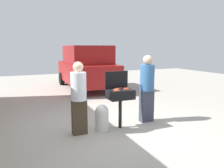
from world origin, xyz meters
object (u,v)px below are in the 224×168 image
Objects in this scene: hot_dog_5 at (120,88)px; hot_dog_2 at (117,91)px; bbq_grill at (120,96)px; hot_dog_0 at (126,89)px; person_right at (147,86)px; hot_dog_4 at (115,90)px; propane_tank at (102,117)px; person_left at (79,96)px; hot_dog_8 at (126,90)px; hot_dog_7 at (117,89)px; hot_dog_3 at (115,90)px; parked_minivan at (86,67)px; hot_dog_6 at (118,91)px; hot_dog_1 at (126,88)px.

hot_dog_2 is at bearing -128.72° from hot_dog_5.
bbq_grill is 7.21× the size of hot_dog_2.
hot_dog_0 is 0.71m from person_right.
hot_dog_4 is 1.00× the size of hot_dog_5.
propane_tank is 0.38× the size of person_left.
person_right is at bearing 14.21° from hot_dog_2.
hot_dog_5 is 0.21× the size of propane_tank.
hot_dog_0 is 1.00× the size of hot_dog_8.
hot_dog_2 and hot_dog_4 have the same top height.
hot_dog_2 is 0.22m from hot_dog_7.
hot_dog_5 is (0.19, 0.17, 0.00)m from hot_dog_3.
hot_dog_7 is at bearing 149.83° from hot_dog_0.
person_left is at bearing 174.65° from hot_dog_8.
person_left is (-1.05, -0.11, -0.07)m from hot_dog_5.
hot_dog_8 is at bearing -44.22° from bbq_grill.
hot_dog_4 is 0.03× the size of parked_minivan.
hot_dog_2 is 1.00× the size of hot_dog_5.
hot_dog_5 is 1.00× the size of hot_dog_7.
hot_dog_0 is 0.19m from hot_dog_5.
hot_dog_0 is 1.00× the size of hot_dog_2.
hot_dog_2 is 1.00× the size of hot_dog_8.
parked_minivan is at bearing 79.98° from hot_dog_6.
hot_dog_3 is at bearing -130.67° from hot_dog_7.
person_left is (-1.16, 0.04, -0.07)m from hot_dog_0.
hot_dog_7 is 0.97m from person_left.
hot_dog_6 is 0.73m from propane_tank.
bbq_grill is 0.22m from hot_dog_0.
hot_dog_5 is (0.17, 0.13, 0.00)m from hot_dog_4.
hot_dog_1 is at bearing -15.14° from hot_dog_5.
hot_dog_6 reaches higher than bbq_grill.
propane_tank is (-0.32, 0.07, -0.63)m from hot_dog_3.
hot_dog_0 is 0.31m from hot_dog_6.
parked_minivan is (0.82, 5.32, 0.23)m from bbq_grill.
hot_dog_0 is at bearing -30.17° from hot_dog_7.
person_right reaches higher than person_left.
hot_dog_1 and hot_dog_3 have the same top height.
hot_dog_4 is 0.13m from hot_dog_6.
propane_tank is at bearing 153.20° from hot_dog_6.
hot_dog_5 is 1.00× the size of hot_dog_8.
propane_tank is at bearing 168.04° from hot_dog_3.
hot_dog_3 is 1.00× the size of hot_dog_7.
bbq_grill is 7.21× the size of hot_dog_8.
hot_dog_5 is (-0.15, 0.04, 0.00)m from hot_dog_1.
hot_dog_0 is at bearing -4.01° from hot_dog_4.
hot_dog_5 is (0.04, 0.12, 0.16)m from bbq_grill.
hot_dog_7 is at bearing 82.14° from parked_minivan.
hot_dog_8 is (0.24, -0.05, 0.00)m from hot_dog_3.
hot_dog_6 reaches higher than propane_tank.
hot_dog_5 is 0.08× the size of person_left.
hot_dog_4 is 1.00× the size of hot_dog_8.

